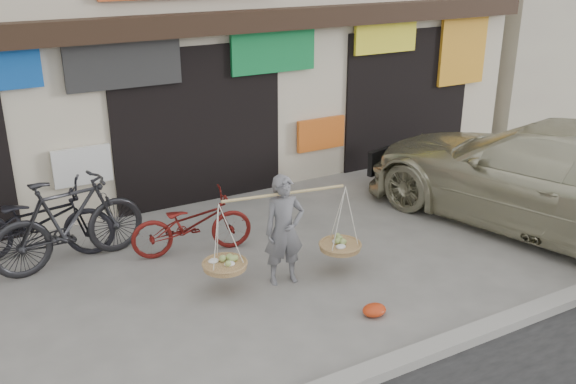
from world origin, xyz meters
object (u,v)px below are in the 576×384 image
street_vendor (284,235)px  bike_1 (69,222)px  bike_2 (192,224)px  suv (545,175)px  bike_0 (37,221)px

street_vendor → bike_1: (-2.36, 1.90, -0.04)m
bike_2 → suv: bearing=-98.2°
bike_0 → bike_2: (1.97, -0.95, -0.10)m
suv → street_vendor: bearing=-20.3°
street_vendor → bike_1: street_vendor is taller
bike_0 → suv: suv is taller
street_vendor → bike_0: 3.60m
bike_1 → bike_2: 1.69m
bike_0 → suv: (7.16, -2.77, 0.30)m
bike_0 → bike_1: bearing=-121.2°
street_vendor → suv: suv is taller
bike_0 → street_vendor: bearing=-110.4°
bike_0 → suv: 7.68m
street_vendor → suv: bearing=4.0°
bike_0 → bike_1: 0.59m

